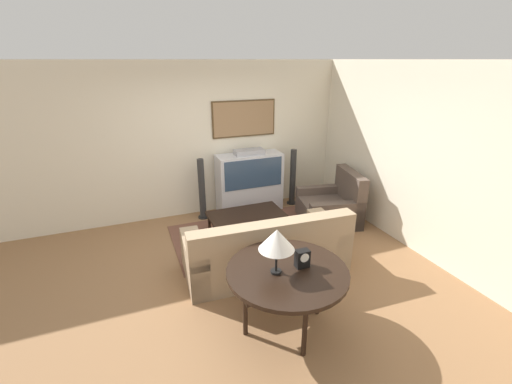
# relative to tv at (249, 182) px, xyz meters

# --- Properties ---
(ground_plane) EXTENTS (12.00, 12.00, 0.00)m
(ground_plane) POSITION_rel_tv_xyz_m (-0.81, -1.83, -0.56)
(ground_plane) COLOR #8E6642
(wall_back) EXTENTS (12.00, 0.10, 2.70)m
(wall_back) POSITION_rel_tv_xyz_m (-0.80, 0.30, 0.79)
(wall_back) COLOR beige
(wall_back) RESTS_ON ground_plane
(wall_right) EXTENTS (0.06, 12.00, 2.70)m
(wall_right) POSITION_rel_tv_xyz_m (1.82, -1.83, 0.79)
(wall_right) COLOR beige
(wall_right) RESTS_ON ground_plane
(area_rug) EXTENTS (2.46, 1.57, 0.01)m
(area_rug) POSITION_rel_tv_xyz_m (-0.35, -0.95, -0.56)
(area_rug) COLOR brown
(area_rug) RESTS_ON ground_plane
(tv) EXTENTS (1.20, 0.46, 1.19)m
(tv) POSITION_rel_tv_xyz_m (0.00, 0.00, 0.00)
(tv) COLOR silver
(tv) RESTS_ON ground_plane
(couch) EXTENTS (2.19, 1.01, 0.86)m
(couch) POSITION_rel_tv_xyz_m (-0.49, -1.97, -0.26)
(couch) COLOR #9E8466
(couch) RESTS_ON ground_plane
(armchair) EXTENTS (1.11, 1.13, 0.91)m
(armchair) POSITION_rel_tv_xyz_m (1.18, -0.98, -0.29)
(armchair) COLOR brown
(armchair) RESTS_ON ground_plane
(coffee_table) EXTENTS (1.20, 0.64, 0.39)m
(coffee_table) POSITION_rel_tv_xyz_m (-0.40, -0.91, -0.21)
(coffee_table) COLOR black
(coffee_table) RESTS_ON ground_plane
(console_table) EXTENTS (1.24, 1.24, 0.73)m
(console_table) POSITION_rel_tv_xyz_m (-0.72, -3.03, 0.10)
(console_table) COLOR black
(console_table) RESTS_ON ground_plane
(table_lamp) EXTENTS (0.35, 0.35, 0.48)m
(table_lamp) POSITION_rel_tv_xyz_m (-0.85, -3.03, 0.53)
(table_lamp) COLOR black
(table_lamp) RESTS_ON console_table
(mantel_clock) EXTENTS (0.14, 0.10, 0.19)m
(mantel_clock) POSITION_rel_tv_xyz_m (-0.56, -3.03, 0.26)
(mantel_clock) COLOR black
(mantel_clock) RESTS_ON console_table
(speaker_tower_left) EXTENTS (0.20, 0.20, 1.11)m
(speaker_tower_left) POSITION_rel_tv_xyz_m (-0.90, -0.00, -0.04)
(speaker_tower_left) COLOR black
(speaker_tower_left) RESTS_ON ground_plane
(speaker_tower_right) EXTENTS (0.20, 0.20, 1.11)m
(speaker_tower_right) POSITION_rel_tv_xyz_m (0.90, -0.00, -0.04)
(speaker_tower_right) COLOR black
(speaker_tower_right) RESTS_ON ground_plane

